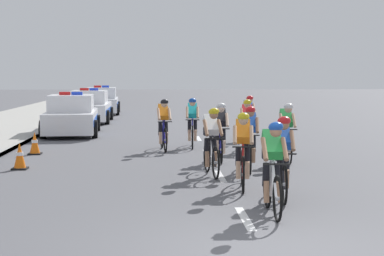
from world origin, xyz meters
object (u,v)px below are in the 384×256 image
at_px(police_car_third, 102,102).
at_px(cyclist_fifth, 250,138).
at_px(cyclist_lead, 273,167).
at_px(cyclist_ninth, 164,124).
at_px(cyclist_eighth, 247,125).
at_px(cyclist_eleventh, 249,117).
at_px(cyclist_tenth, 192,122).
at_px(traffic_cone_near, 20,156).
at_px(traffic_cone_mid, 35,143).
at_px(police_car_nearest, 72,116).
at_px(cyclist_second, 282,156).
at_px(cyclist_fourth, 211,141).
at_px(police_car_second, 90,108).
at_px(cyclist_third, 243,149).
at_px(cyclist_seventh, 220,131).
at_px(cyclist_sixth, 286,132).

bearing_deg(police_car_third, cyclist_fifth, -75.55).
relative_size(cyclist_lead, cyclist_ninth, 1.00).
distance_m(cyclist_eighth, cyclist_eleventh, 3.03).
bearing_deg(cyclist_eighth, police_car_third, 108.71).
distance_m(cyclist_ninth, cyclist_tenth, 1.14).
relative_size(traffic_cone_near, traffic_cone_mid, 1.00).
xyz_separation_m(police_car_nearest, traffic_cone_near, (-0.04, -8.38, -0.37)).
distance_m(cyclist_second, cyclist_fourth, 2.85).
distance_m(police_car_nearest, police_car_second, 5.90).
distance_m(cyclist_fifth, cyclist_eighth, 3.71).
height_order(cyclist_second, cyclist_eighth, same).
bearing_deg(cyclist_third, police_car_nearest, 113.77).
height_order(cyclist_fourth, cyclist_tenth, same).
height_order(cyclist_eighth, police_car_second, police_car_second).
height_order(cyclist_third, cyclist_eleventh, same).
bearing_deg(cyclist_lead, cyclist_seventh, 92.33).
distance_m(cyclist_lead, cyclist_third, 2.26).
bearing_deg(police_car_nearest, traffic_cone_near, -90.26).
distance_m(cyclist_sixth, cyclist_eleventh, 5.31).
bearing_deg(cyclist_eighth, cyclist_tenth, 146.44).
xyz_separation_m(cyclist_sixth, police_car_second, (-6.51, 13.49, -0.11)).
height_order(cyclist_fifth, cyclist_ninth, same).
distance_m(cyclist_lead, traffic_cone_mid, 9.42).
bearing_deg(cyclist_sixth, police_car_third, 108.46).
relative_size(cyclist_second, police_car_second, 0.39).
distance_m(cyclist_sixth, traffic_cone_near, 6.61).
relative_size(cyclist_eleventh, traffic_cone_mid, 2.69).
relative_size(cyclist_ninth, traffic_cone_mid, 2.69).
height_order(cyclist_seventh, police_car_third, police_car_third).
height_order(cyclist_third, cyclist_tenth, same).
distance_m(cyclist_fifth, police_car_second, 15.79).
xyz_separation_m(cyclist_seventh, police_car_third, (-4.85, 19.21, -0.11)).
height_order(cyclist_sixth, police_car_nearest, police_car_nearest).
bearing_deg(cyclist_seventh, cyclist_sixth, -9.52).
height_order(cyclist_fifth, cyclist_eighth, same).
xyz_separation_m(cyclist_eleventh, traffic_cone_near, (-6.33, -6.11, -0.48)).
bearing_deg(traffic_cone_mid, traffic_cone_near, -85.95).
height_order(cyclist_fifth, cyclist_eleventh, same).
relative_size(cyclist_sixth, cyclist_seventh, 1.00).
bearing_deg(cyclist_lead, cyclist_fourth, 99.82).
xyz_separation_m(cyclist_second, police_car_second, (-5.48, 18.11, -0.11)).
bearing_deg(cyclist_second, police_car_nearest, 114.18).
bearing_deg(cyclist_fifth, cyclist_lead, -93.57).
relative_size(cyclist_eighth, police_car_second, 0.39).
bearing_deg(cyclist_eleventh, traffic_cone_mid, -152.59).
xyz_separation_m(cyclist_second, cyclist_seventh, (-0.64, 4.91, 0.00)).
height_order(cyclist_fourth, cyclist_sixth, same).
bearing_deg(cyclist_eighth, cyclist_second, -92.74).
distance_m(cyclist_second, police_car_second, 18.92).
xyz_separation_m(cyclist_fourth, cyclist_ninth, (-1.04, 4.60, 0.00)).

